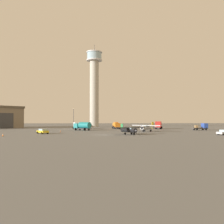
{
  "coord_description": "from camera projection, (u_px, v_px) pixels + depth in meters",
  "views": [
    {
      "loc": [
        -2.16,
        -64.03,
        3.96
      ],
      "look_at": [
        4.61,
        33.15,
        6.93
      ],
      "focal_mm": 39.67,
      "sensor_mm": 36.0,
      "label": 1
    }
  ],
  "objects": [
    {
      "name": "car_yellow",
      "position": [
        43.0,
        131.0,
        68.84
      ],
      "size": [
        3.94,
        4.46,
        1.37
      ],
      "rotation": [
        0.0,
        0.0,
        2.21
      ],
      "color": "gold",
      "rests_on": "ground_plane"
    },
    {
      "name": "truck_fuel_tanker_teal",
      "position": [
        83.0,
        126.0,
        90.51
      ],
      "size": [
        6.72,
        6.11,
        3.04
      ],
      "rotation": [
        0.0,
        0.0,
        2.46
      ],
      "color": "#38383D",
      "rests_on": "ground_plane"
    },
    {
      "name": "truck_fuel_tanker_orange",
      "position": [
        116.0,
        125.0,
        106.27
      ],
      "size": [
        3.59,
        5.82,
        2.87
      ],
      "rotation": [
        0.0,
        0.0,
        4.87
      ],
      "color": "#38383D",
      "rests_on": "ground_plane"
    },
    {
      "name": "control_tower",
      "position": [
        94.0,
        83.0,
        132.24
      ],
      "size": [
        8.42,
        8.42,
        44.3
      ],
      "color": "#B2AD9E",
      "rests_on": "ground_plane"
    },
    {
      "name": "ground_plane",
      "position": [
        103.0,
        135.0,
        63.88
      ],
      "size": [
        400.0,
        400.0,
        0.0
      ],
      "primitive_type": "plane",
      "color": "#60605E"
    },
    {
      "name": "truck_box_white",
      "position": [
        77.0,
        125.0,
        103.05
      ],
      "size": [
        3.9,
        6.27,
        2.84
      ],
      "rotation": [
        0.0,
        0.0,
        1.78
      ],
      "color": "#38383D",
      "rests_on": "ground_plane"
    },
    {
      "name": "traffic_cone_near_right",
      "position": [
        60.0,
        131.0,
        76.53
      ],
      "size": [
        0.36,
        0.36,
        0.66
      ],
      "color": "black",
      "rests_on": "ground_plane"
    },
    {
      "name": "airplane_black",
      "position": [
        129.0,
        130.0,
        65.19
      ],
      "size": [
        8.96,
        7.19,
        2.8
      ],
      "rotation": [
        0.0,
        0.0,
        5.21
      ],
      "color": "black",
      "rests_on": "ground_plane"
    },
    {
      "name": "truck_box_red",
      "position": [
        158.0,
        125.0,
        104.48
      ],
      "size": [
        4.5,
        7.49,
        3.14
      ],
      "rotation": [
        0.0,
        0.0,
        1.24
      ],
      "color": "#38383D",
      "rests_on": "ground_plane"
    },
    {
      "name": "light_post_west",
      "position": [
        73.0,
        116.0,
        116.73
      ],
      "size": [
        0.44,
        0.44,
        9.42
      ],
      "color": "#38383D",
      "rests_on": "ground_plane"
    },
    {
      "name": "traffic_cone_near_left",
      "position": [
        3.0,
        135.0,
        58.12
      ],
      "size": [
        0.36,
        0.36,
        0.71
      ],
      "color": "black",
      "rests_on": "ground_plane"
    },
    {
      "name": "truck_flatbed_blue",
      "position": [
        202.0,
        127.0,
        92.14
      ],
      "size": [
        5.91,
        3.56,
        2.58
      ],
      "rotation": [
        0.0,
        0.0,
        0.12
      ],
      "color": "#38383D",
      "rests_on": "ground_plane"
    },
    {
      "name": "airplane_silver",
      "position": [
        147.0,
        127.0,
        81.0
      ],
      "size": [
        8.76,
        8.41,
        3.13
      ],
      "rotation": [
        0.0,
        0.0,
        3.96
      ],
      "color": "#B7BABF",
      "rests_on": "ground_plane"
    }
  ]
}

